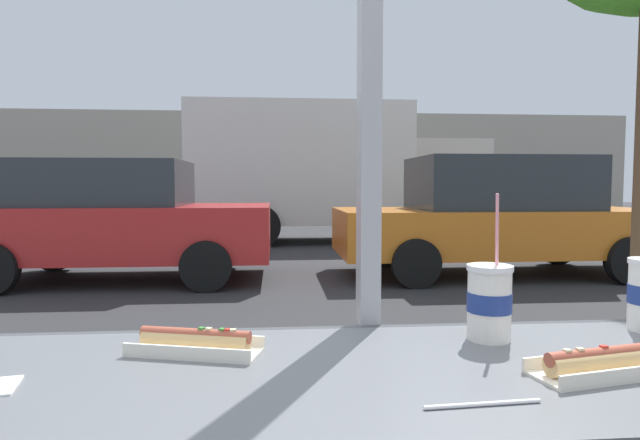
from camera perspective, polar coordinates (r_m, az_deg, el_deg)
The scene contains 10 objects.
ground_plane at distance 9.32m, azimuth -3.41°, elevation -4.40°, with size 60.00×60.00×0.00m, color #2D2D30.
sidewalk_strip at distance 3.09m, azimuth -0.16°, elevation -20.08°, with size 16.00×2.80×0.14m, color gray.
building_facade_far at distance 21.13m, azimuth -4.27°, elevation 5.79°, with size 28.00×1.20×4.14m, color #A89E8E.
soda_cup_left at distance 1.24m, azimuth 17.79°, elevation -8.33°, with size 0.10×0.10×0.32m.
hotdog_tray_near at distance 1.11m, azimuth 28.04°, elevation -13.43°, with size 0.27×0.15×0.05m.
hotdog_tray_far at distance 1.13m, azimuth -13.28°, elevation -12.70°, with size 0.28×0.17×0.05m.
loose_straw at distance 0.90m, azimuth 17.15°, elevation -18.45°, with size 0.01×0.01×0.19m, color white.
parked_car_red at distance 7.84m, azimuth -21.00°, elevation 0.06°, with size 4.10×2.03×1.66m.
parked_car_orange at distance 8.20m, azimuth 18.55°, elevation 0.43°, with size 4.68×2.00×1.73m.
box_truck at distance 12.43m, azimuth 0.88°, elevation 5.49°, with size 6.73×2.44×3.16m.
Camera 1 is at (-0.23, -1.22, 1.32)m, focal length 29.67 mm.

